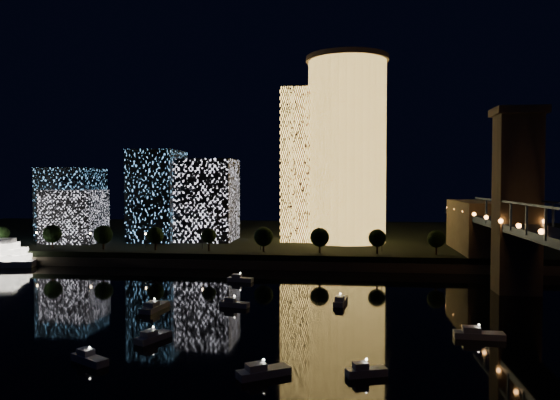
{
  "coord_description": "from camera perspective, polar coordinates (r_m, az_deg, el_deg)",
  "views": [
    {
      "loc": [
        19.3,
        -103.54,
        30.31
      ],
      "look_at": [
        -0.07,
        55.0,
        24.73
      ],
      "focal_mm": 35.0,
      "sensor_mm": 36.0,
      "label": 1
    }
  ],
  "objects": [
    {
      "name": "esplanade_trees",
      "position": [
        198.24,
        -6.83,
        -3.76
      ],
      "size": [
        165.63,
        6.9,
        8.95
      ],
      "color": "black",
      "rests_on": "far_bank"
    },
    {
      "name": "motorboats",
      "position": [
        119.14,
        -9.13,
        -12.36
      ],
      "size": [
        128.97,
        83.37,
        2.78
      ],
      "color": "silver",
      "rests_on": "ground"
    },
    {
      "name": "seawall",
      "position": [
        188.75,
        1.02,
        -6.78
      ],
      "size": [
        420.0,
        6.0,
        3.0
      ],
      "primitive_type": "cube",
      "color": "#6B5E4C",
      "rests_on": "ground"
    },
    {
      "name": "tower_rectangular",
      "position": [
        232.72,
        2.74,
        3.63
      ],
      "size": [
        20.08,
        20.08,
        63.89
      ],
      "primitive_type": "cube",
      "color": "#FFBF51",
      "rests_on": "far_bank"
    },
    {
      "name": "tower_cylindrical",
      "position": [
        228.13,
        7.01,
        5.25
      ],
      "size": [
        34.0,
        34.0,
        76.37
      ],
      "color": "#FFBF51",
      "rests_on": "far_bank"
    },
    {
      "name": "ground",
      "position": [
        109.6,
        -3.56,
        -14.06
      ],
      "size": [
        520.0,
        520.0,
        0.0
      ],
      "primitive_type": "plane",
      "color": "black",
      "rests_on": "ground"
    },
    {
      "name": "far_bank",
      "position": [
        265.7,
        2.77,
        -4.01
      ],
      "size": [
        420.0,
        160.0,
        5.0
      ],
      "primitive_type": "cube",
      "color": "black",
      "rests_on": "ground"
    },
    {
      "name": "street_lamps",
      "position": [
        205.71,
        -8.11,
        -3.96
      ],
      "size": [
        132.7,
        0.7,
        5.65
      ],
      "color": "black",
      "rests_on": "far_bank"
    },
    {
      "name": "midrise_blocks",
      "position": [
        241.29,
        -14.44,
        -0.16
      ],
      "size": [
        84.43,
        36.59,
        38.28
      ],
      "color": "silver",
      "rests_on": "far_bank"
    }
  ]
}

